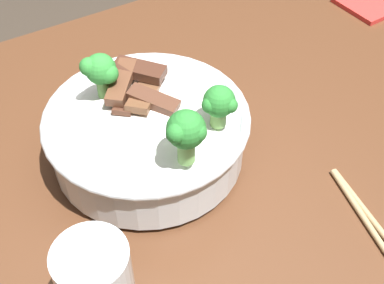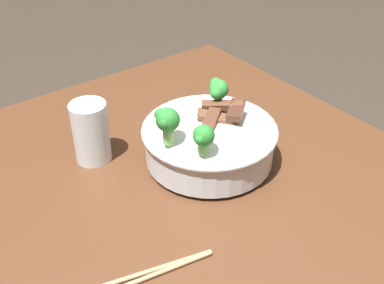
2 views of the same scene
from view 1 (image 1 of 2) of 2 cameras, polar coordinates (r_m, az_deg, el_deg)
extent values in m
cube|color=#56331E|center=(0.69, 7.66, -1.41)|extent=(1.13, 0.79, 0.05)
cube|color=#56331E|center=(1.38, 14.37, 3.84)|extent=(0.06, 0.06, 0.73)
cylinder|color=silver|center=(0.64, -4.78, -1.46)|extent=(0.11, 0.11, 0.01)
cylinder|color=silver|center=(0.62, -4.97, 0.73)|extent=(0.23, 0.23, 0.06)
torus|color=silver|center=(0.59, -5.15, 2.81)|extent=(0.24, 0.24, 0.01)
ellipsoid|color=white|center=(0.60, -5.06, 1.79)|extent=(0.21, 0.21, 0.07)
cube|color=#563323|center=(0.60, -6.95, 4.84)|extent=(0.06, 0.07, 0.02)
cube|color=brown|center=(0.59, -5.44, 5.13)|extent=(0.06, 0.06, 0.02)
cube|color=brown|center=(0.60, -7.91, 6.72)|extent=(0.06, 0.07, 0.01)
cube|color=#563323|center=(0.58, -4.36, 4.73)|extent=(0.05, 0.06, 0.02)
cube|color=#4C2B1E|center=(0.61, -5.95, 8.04)|extent=(0.06, 0.06, 0.01)
cylinder|color=#7AB256|center=(0.52, -0.64, -0.83)|extent=(0.02, 0.02, 0.03)
sphere|color=#2D8433|center=(0.50, -0.67, 1.43)|extent=(0.04, 0.04, 0.04)
sphere|color=#2D8433|center=(0.49, -1.77, 0.97)|extent=(0.02, 0.02, 0.02)
sphere|color=#2D8433|center=(0.50, 0.52, 1.11)|extent=(0.02, 0.02, 0.02)
cylinder|color=#7AB256|center=(0.56, 2.97, 2.87)|extent=(0.02, 0.02, 0.02)
sphere|color=#2D8433|center=(0.55, 3.06, 4.58)|extent=(0.04, 0.04, 0.04)
sphere|color=#2D8433|center=(0.54, 2.03, 4.18)|extent=(0.02, 0.02, 0.02)
sphere|color=#2D8433|center=(0.54, 4.29, 4.12)|extent=(0.02, 0.02, 0.02)
cylinder|color=#6BA84C|center=(0.60, -9.89, 5.99)|extent=(0.01, 0.01, 0.03)
sphere|color=green|center=(0.58, -10.23, 8.07)|extent=(0.04, 0.04, 0.04)
sphere|color=green|center=(0.58, -11.50, 8.27)|extent=(0.02, 0.02, 0.02)
sphere|color=green|center=(0.58, -9.36, 7.58)|extent=(0.02, 0.02, 0.02)
cylinder|color=tan|center=(0.59, 20.40, -10.62)|extent=(0.06, 0.21, 0.01)
cube|color=red|center=(0.98, 19.85, 14.63)|extent=(0.13, 0.10, 0.01)
camera|label=2|loc=(0.73, 73.85, 22.21)|focal=44.76mm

